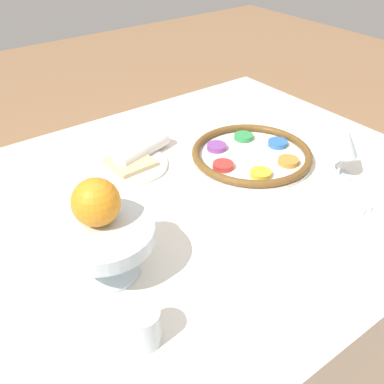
# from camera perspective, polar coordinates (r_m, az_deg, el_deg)

# --- Properties ---
(ground_plane) EXTENTS (8.00, 8.00, 0.00)m
(ground_plane) POSITION_cam_1_polar(r_m,az_deg,el_deg) (1.65, 0.36, -22.08)
(ground_plane) COLOR #99704C
(dining_table) EXTENTS (1.26, 1.01, 0.76)m
(dining_table) POSITION_cam_1_polar(r_m,az_deg,el_deg) (1.35, 0.42, -13.21)
(dining_table) COLOR silver
(dining_table) RESTS_ON ground_plane
(seder_plate) EXTENTS (0.32, 0.32, 0.03)m
(seder_plate) POSITION_cam_1_polar(r_m,az_deg,el_deg) (1.23, 7.57, 4.74)
(seder_plate) COLOR silver
(seder_plate) RESTS_ON dining_table
(wine_glass) EXTENTS (0.07, 0.07, 0.14)m
(wine_glass) POSITION_cam_1_polar(r_m,az_deg,el_deg) (1.17, 18.84, 5.93)
(wine_glass) COLOR silver
(wine_glass) RESTS_ON dining_table
(fruit_stand) EXTENTS (0.19, 0.19, 0.11)m
(fruit_stand) POSITION_cam_1_polar(r_m,az_deg,el_deg) (0.84, -11.10, -5.85)
(fruit_stand) COLOR silver
(fruit_stand) RESTS_ON dining_table
(orange_fruit) EXTENTS (0.09, 0.09, 0.09)m
(orange_fruit) POSITION_cam_1_polar(r_m,az_deg,el_deg) (0.82, -12.10, -1.28)
(orange_fruit) COLOR orange
(orange_fruit) RESTS_ON fruit_stand
(bread_plate) EXTENTS (0.20, 0.20, 0.02)m
(bread_plate) POSITION_cam_1_polar(r_m,az_deg,el_deg) (1.20, -7.85, 3.47)
(bread_plate) COLOR silver
(bread_plate) RESTS_ON dining_table
(napkin_roll) EXTENTS (0.18, 0.10, 0.05)m
(napkin_roll) POSITION_cam_1_polar(r_m,az_deg,el_deg) (1.23, -6.35, 5.46)
(napkin_roll) COLOR white
(napkin_roll) RESTS_ON dining_table
(cup_near) EXTENTS (0.06, 0.06, 0.07)m
(cup_near) POSITION_cam_1_polar(r_m,az_deg,el_deg) (0.76, -6.31, -16.64)
(cup_near) COLOR silver
(cup_near) RESTS_ON dining_table
(fork_left) EXTENTS (0.07, 0.16, 0.01)m
(fork_left) POSITION_cam_1_polar(r_m,az_deg,el_deg) (1.12, 17.97, -0.76)
(fork_left) COLOR silver
(fork_left) RESTS_ON dining_table
(fork_right) EXTENTS (0.08, 0.16, 0.01)m
(fork_right) POSITION_cam_1_polar(r_m,az_deg,el_deg) (1.10, 17.02, -1.31)
(fork_right) COLOR silver
(fork_right) RESTS_ON dining_table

